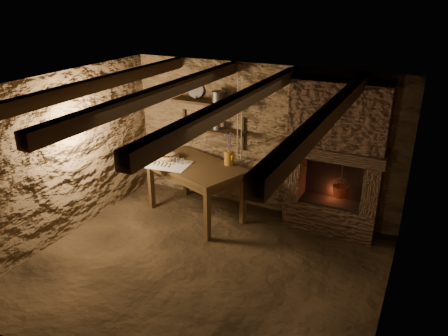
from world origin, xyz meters
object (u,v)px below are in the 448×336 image
at_px(iron_stockpot, 218,97).
at_px(red_pot, 340,190).
at_px(wooden_bowl, 168,156).
at_px(work_table, 195,188).
at_px(stoneware_jug, 229,151).

xyz_separation_m(iron_stockpot, red_pot, (2.05, -0.12, -1.14)).
bearing_deg(wooden_bowl, red_pot, 9.12).
xyz_separation_m(wooden_bowl, red_pot, (2.68, 0.43, -0.23)).
bearing_deg(red_pot, work_table, -168.23).
height_order(iron_stockpot, red_pot, iron_stockpot).
relative_size(iron_stockpot, red_pot, 0.39).
distance_m(iron_stockpot, red_pot, 2.35).
bearing_deg(work_table, iron_stockpot, 97.91).
distance_m(work_table, stoneware_jug, 0.83).
xyz_separation_m(work_table, iron_stockpot, (0.13, 0.57, 1.37)).
bearing_deg(work_table, red_pot, 32.19).
bearing_deg(stoneware_jug, wooden_bowl, -157.86).
distance_m(stoneware_jug, iron_stockpot, 0.89).
bearing_deg(stoneware_jug, work_table, -144.89).
height_order(work_table, wooden_bowl, wooden_bowl).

